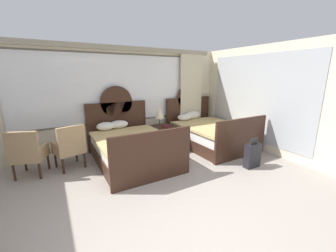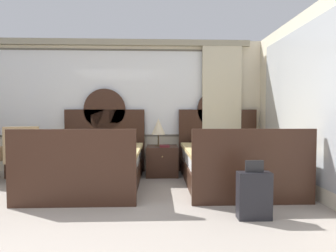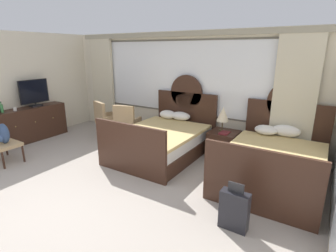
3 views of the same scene
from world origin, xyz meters
name	(u,v)px [view 1 (image 1 of 3)]	position (x,y,z in m)	size (l,w,h in m)	color
ground_plane	(191,241)	(0.00, 0.00, 0.00)	(24.00, 24.00, 0.00)	#9E9389
wall_back_window	(107,96)	(0.00, 3.80, 1.43)	(6.90, 0.22, 2.70)	beige
wall_right_mirror	(267,100)	(3.48, 1.63, 1.35)	(0.08, 4.40, 2.70)	beige
bed_near_window	(131,146)	(0.21, 2.66, 0.36)	(1.61, 2.24, 1.69)	#382116
bed_near_mirror	(209,133)	(2.53, 2.66, 0.35)	(1.61, 2.24, 1.69)	#382116
nightstand_between_beds	(162,135)	(1.38, 3.31, 0.28)	(0.60, 0.62, 0.56)	#382116
table_lamp_on_nightstand	(159,113)	(1.31, 3.35, 0.93)	(0.27, 0.27, 0.53)	brown
book_on_nightstand	(166,126)	(1.42, 3.19, 0.57)	(0.18, 0.26, 0.03)	maroon
armchair_by_window_left	(70,146)	(-1.05, 2.91, 0.51)	(0.67, 0.67, 0.96)	tan
armchair_by_window_centre	(28,152)	(-1.79, 2.91, 0.51)	(0.70, 0.70, 0.96)	tan
suitcase_on_floor	(252,155)	(2.37, 1.04, 0.27)	(0.37, 0.16, 0.66)	black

